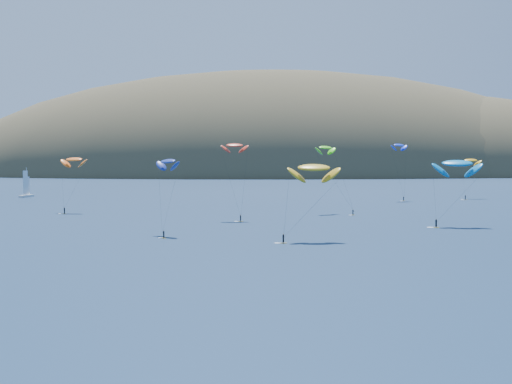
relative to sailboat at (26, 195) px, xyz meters
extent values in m
plane|color=black|center=(104.97, -211.80, -0.99)|extent=(2800.00, 2800.00, 0.00)
ellipsoid|color=#3D3526|center=(124.97, 348.20, -13.59)|extent=(600.00, 300.00, 210.00)
ellipsoid|color=#3D3526|center=(-35.03, 378.20, -8.19)|extent=(340.00, 240.00, 120.00)
ellipsoid|color=#3D3526|center=(284.97, 328.20, -10.35)|extent=(320.00, 220.00, 156.00)
cube|color=silver|center=(0.00, -0.02, -0.59)|extent=(4.34, 8.80, 1.02)
cylinder|color=silver|center=(0.00, 0.55, 5.36)|extent=(0.16, 0.16, 11.90)
cube|color=yellow|center=(35.06, -83.73, -0.95)|extent=(1.54, 0.87, 0.08)
cylinder|color=black|center=(35.06, -83.73, -0.02)|extent=(0.35, 0.35, 1.58)
sphere|color=#8C6047|center=(35.06, -83.73, 0.90)|extent=(0.26, 0.26, 0.26)
ellipsoid|color=orange|center=(36.40, -76.14, 15.18)|extent=(9.20, 6.34, 4.68)
cube|color=yellow|center=(95.00, -155.44, -0.95)|extent=(1.44, 0.47, 0.08)
cylinder|color=black|center=(95.00, -155.44, -0.05)|extent=(0.33, 0.33, 1.52)
sphere|color=#8C6047|center=(95.00, -155.44, 0.83)|extent=(0.26, 0.26, 0.26)
ellipsoid|color=gold|center=(101.76, -149.38, 14.00)|extent=(10.59, 5.24, 5.81)
cube|color=yellow|center=(120.02, -90.83, -0.95)|extent=(1.24, 0.97, 0.07)
cylinder|color=black|center=(120.02, -90.83, -0.17)|extent=(0.29, 0.29, 1.33)
sphere|color=#8C6047|center=(120.02, -90.83, 0.60)|extent=(0.22, 0.22, 0.22)
ellipsoid|color=#4AE019|center=(113.17, -80.81, 18.78)|extent=(7.92, 6.72, 4.04)
cube|color=yellow|center=(149.87, -29.26, -0.95)|extent=(1.32, 0.92, 0.07)
cylinder|color=black|center=(149.87, -29.26, -0.14)|extent=(0.30, 0.30, 1.39)
sphere|color=#8C6047|center=(149.87, -29.26, 0.67)|extent=(0.23, 0.23, 0.23)
ellipsoid|color=#092CE1|center=(148.90, -24.86, 20.24)|extent=(8.09, 6.38, 4.10)
cube|color=yellow|center=(134.15, -126.49, -0.94)|extent=(1.66, 0.72, 0.09)
cylinder|color=black|center=(134.15, -126.49, 0.06)|extent=(0.38, 0.38, 1.72)
sphere|color=#8C6047|center=(134.15, -126.49, 1.06)|extent=(0.29, 0.29, 0.29)
ellipsoid|color=#026AAE|center=(140.67, -121.46, 14.53)|extent=(12.26, 7.21, 6.43)
cube|color=yellow|center=(87.07, -109.22, -0.95)|extent=(1.39, 0.53, 0.07)
cylinder|color=black|center=(87.07, -109.22, -0.10)|extent=(0.32, 0.32, 1.45)
sphere|color=#8C6047|center=(87.07, -109.22, 0.74)|extent=(0.24, 0.24, 0.24)
ellipsoid|color=red|center=(85.56, -102.11, 19.20)|extent=(7.37, 3.99, 3.94)
cube|color=yellow|center=(70.37, -146.08, -0.95)|extent=(1.12, 1.16, 0.07)
cylinder|color=black|center=(70.37, -146.08, -0.17)|extent=(0.29, 0.29, 1.34)
sphere|color=#8C6047|center=(70.37, -146.08, 0.61)|extent=(0.22, 0.22, 0.22)
ellipsoid|color=navy|center=(70.55, -137.00, 15.22)|extent=(7.18, 7.32, 3.91)
cube|color=yellow|center=(175.39, -23.66, -0.95)|extent=(1.42, 0.44, 0.08)
cylinder|color=black|center=(175.39, -23.66, -0.06)|extent=(0.33, 0.33, 1.50)
sphere|color=#8C6047|center=(175.39, -23.66, 0.81)|extent=(0.25, 0.25, 0.25)
ellipsoid|color=#CA8F0E|center=(180.97, -12.86, 14.33)|extent=(8.24, 3.99, 4.55)
camera|label=1|loc=(84.73, -296.28, 16.81)|focal=50.00mm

